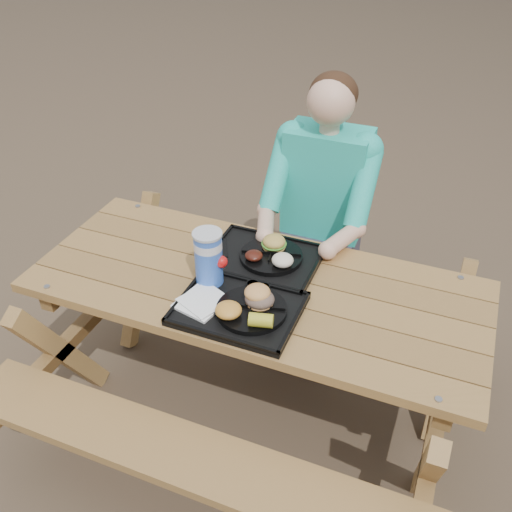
% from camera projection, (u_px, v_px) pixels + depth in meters
% --- Properties ---
extents(ground, '(60.00, 60.00, 0.00)m').
position_uv_depth(ground, '(256.00, 407.00, 2.69)').
color(ground, '#999999').
rests_on(ground, ground).
extents(picnic_table, '(1.80, 1.49, 0.75)m').
position_uv_depth(picnic_table, '(256.00, 350.00, 2.48)').
color(picnic_table, '#999999').
rests_on(picnic_table, ground).
extents(tray_near, '(0.45, 0.35, 0.02)m').
position_uv_depth(tray_near, '(238.00, 309.00, 2.11)').
color(tray_near, black).
rests_on(tray_near, picnic_table).
extents(tray_far, '(0.45, 0.35, 0.02)m').
position_uv_depth(tray_far, '(264.00, 260.00, 2.37)').
color(tray_far, black).
rests_on(tray_far, picnic_table).
extents(plate_near, '(0.26, 0.26, 0.02)m').
position_uv_depth(plate_near, '(252.00, 310.00, 2.08)').
color(plate_near, black).
rests_on(plate_near, tray_near).
extents(plate_far, '(0.26, 0.26, 0.02)m').
position_uv_depth(plate_far, '(271.00, 256.00, 2.36)').
color(plate_far, black).
rests_on(plate_far, tray_far).
extents(napkin_stack, '(0.19, 0.19, 0.02)m').
position_uv_depth(napkin_stack, '(201.00, 302.00, 2.12)').
color(napkin_stack, white).
rests_on(napkin_stack, tray_near).
extents(soda_cup, '(0.11, 0.11, 0.22)m').
position_uv_depth(soda_cup, '(209.00, 259.00, 2.17)').
color(soda_cup, blue).
rests_on(soda_cup, tray_near).
extents(condiment_bbq, '(0.05, 0.05, 0.03)m').
position_uv_depth(condiment_bbq, '(253.00, 286.00, 2.18)').
color(condiment_bbq, black).
rests_on(condiment_bbq, tray_near).
extents(condiment_mustard, '(0.04, 0.04, 0.03)m').
position_uv_depth(condiment_mustard, '(264.00, 289.00, 2.18)').
color(condiment_mustard, gold).
rests_on(condiment_mustard, tray_near).
extents(sandwich, '(0.10, 0.10, 0.11)m').
position_uv_depth(sandwich, '(260.00, 292.00, 2.06)').
color(sandwich, '#E1984F').
rests_on(sandwich, plate_near).
extents(mac_cheese, '(0.10, 0.10, 0.05)m').
position_uv_depth(mac_cheese, '(228.00, 310.00, 2.03)').
color(mac_cheese, gold).
rests_on(mac_cheese, plate_near).
extents(corn_cob, '(0.10, 0.10, 0.05)m').
position_uv_depth(corn_cob, '(261.00, 320.00, 1.98)').
color(corn_cob, gold).
rests_on(corn_cob, plate_near).
extents(cutlery_far, '(0.09, 0.13, 0.01)m').
position_uv_depth(cutlery_far, '(224.00, 248.00, 2.42)').
color(cutlery_far, black).
rests_on(cutlery_far, tray_far).
extents(burger, '(0.10, 0.10, 0.09)m').
position_uv_depth(burger, '(274.00, 239.00, 2.36)').
color(burger, gold).
rests_on(burger, plate_far).
extents(baked_beans, '(0.07, 0.07, 0.03)m').
position_uv_depth(baked_beans, '(254.00, 256.00, 2.31)').
color(baked_beans, '#42150D').
rests_on(baked_beans, plate_far).
extents(potato_salad, '(0.09, 0.09, 0.05)m').
position_uv_depth(potato_salad, '(283.00, 260.00, 2.27)').
color(potato_salad, white).
rests_on(potato_salad, plate_far).
extents(diner, '(0.48, 0.84, 1.28)m').
position_uv_depth(diner, '(322.00, 225.00, 2.81)').
color(diner, teal).
rests_on(diner, ground).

